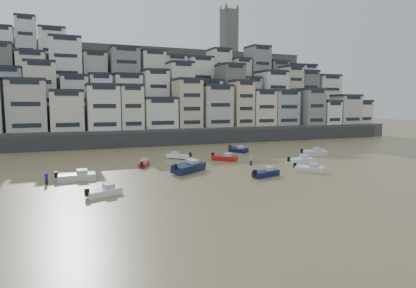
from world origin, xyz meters
name	(u,v)px	position (x,y,z in m)	size (l,w,h in m)	color
ground	(255,232)	(0.00, 0.00, 0.00)	(400.00, 400.00, 0.00)	#947E4F
harbor_wall	(162,139)	(10.00, 65.00, 1.75)	(140.00, 3.00, 3.50)	#38383A
hillside	(145,97)	(14.73, 104.84, 13.01)	(141.04, 66.00, 50.00)	#4C4C47
boat_a	(266,172)	(13.26, 20.11, 0.68)	(5.00, 1.64, 1.36)	#13173E
boat_b	(309,168)	(21.38, 20.57, 0.65)	(4.76, 1.56, 1.30)	silver
boat_c	(189,166)	(4.02, 27.71, 0.98)	(7.21, 2.36, 1.97)	#141C40
boat_d	(300,159)	(25.10, 27.96, 0.75)	(5.53, 1.81, 1.51)	white
boat_e	(224,157)	(14.07, 36.18, 0.71)	(5.20, 1.70, 1.42)	#B41716
boat_f	(144,163)	(-1.22, 35.65, 0.56)	(4.14, 1.35, 1.13)	#AC151C
boat_g	(314,152)	(33.89, 35.34, 0.82)	(6.01, 1.97, 1.64)	silver
boat_h	(179,155)	(6.95, 41.84, 0.70)	(5.14, 1.68, 1.40)	white
boat_i	(238,149)	(21.97, 45.95, 0.70)	(5.13, 1.68, 1.40)	#13153E
boat_j	(104,191)	(-10.00, 17.32, 0.62)	(4.57, 1.50, 1.25)	white
boat_k	(76,175)	(-12.47, 27.57, 0.75)	(5.47, 1.79, 1.49)	silver
person_blue	(46,178)	(-16.27, 26.53, 0.87)	(0.44, 0.44, 1.74)	#1E1AC4
person_pink	(251,160)	(16.17, 29.84, 0.87)	(0.44, 0.44, 1.74)	#C68C98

